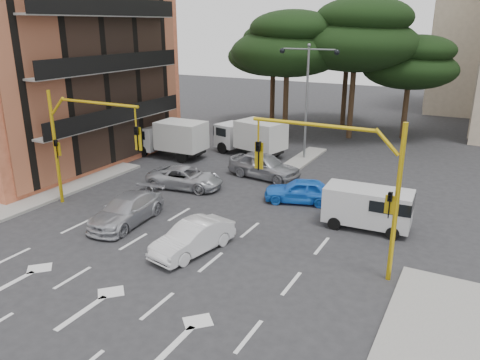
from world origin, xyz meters
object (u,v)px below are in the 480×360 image
(signal_mast_right, at_px, (349,174))
(car_white_hatch, at_px, (193,238))
(car_blue_compact, at_px, (301,191))
(car_silver_wagon, at_px, (127,210))
(signal_mast_left, at_px, (79,135))
(car_silver_cross_b, at_px, (264,166))
(van_white, at_px, (367,208))
(street_lamp_center, at_px, (307,82))
(box_truck_b, at_px, (250,138))
(box_truck_a, at_px, (170,139))
(car_silver_cross_a, at_px, (185,178))

(signal_mast_right, xyz_separation_m, car_white_hatch, (-5.93, -1.56, -3.23))
(car_blue_compact, bearing_deg, car_silver_wagon, -61.49)
(signal_mast_left, distance_m, car_white_hatch, 8.48)
(signal_mast_right, relative_size, car_silver_cross_b, 1.30)
(car_silver_cross_b, xyz_separation_m, van_white, (7.46, -4.57, 0.20))
(car_white_hatch, bearing_deg, street_lamp_center, 104.89)
(signal_mast_right, height_order, street_lamp_center, street_lamp_center)
(signal_mast_left, bearing_deg, signal_mast_right, 0.00)
(car_blue_compact, relative_size, van_white, 0.98)
(signal_mast_right, xyz_separation_m, car_silver_wagon, (-10.43, -0.50, -3.22))
(signal_mast_left, height_order, street_lamp_center, street_lamp_center)
(street_lamp_center, relative_size, car_silver_wagon, 1.70)
(signal_mast_right, distance_m, signal_mast_left, 13.61)
(street_lamp_center, height_order, car_blue_compact, street_lamp_center)
(car_blue_compact, xyz_separation_m, car_silver_cross_b, (-3.52, 2.90, 0.13))
(car_blue_compact, bearing_deg, signal_mast_right, 16.88)
(car_white_hatch, bearing_deg, signal_mast_right, 26.42)
(street_lamp_center, xyz_separation_m, van_white, (6.71, -9.67, -4.44))
(car_silver_wagon, distance_m, box_truck_b, 13.71)
(signal_mast_left, relative_size, box_truck_b, 1.12)
(car_white_hatch, distance_m, van_white, 8.30)
(signal_mast_left, distance_m, box_truck_a, 10.66)
(signal_mast_left, distance_m, car_silver_cross_b, 11.21)
(signal_mast_right, bearing_deg, street_lamp_center, 115.91)
(street_lamp_center, relative_size, car_white_hatch, 1.96)
(car_silver_cross_b, bearing_deg, car_silver_cross_a, 147.85)
(car_white_hatch, relative_size, car_silver_cross_b, 0.86)
(car_silver_wagon, height_order, car_silver_cross_b, car_silver_cross_b)
(street_lamp_center, distance_m, car_silver_cross_b, 6.93)
(car_white_hatch, height_order, car_blue_compact, car_blue_compact)
(car_silver_cross_a, xyz_separation_m, car_silver_cross_b, (3.28, 3.86, 0.17))
(car_silver_cross_a, bearing_deg, signal_mast_left, 142.02)
(signal_mast_right, xyz_separation_m, van_white, (-0.09, 4.34, -2.90))
(car_blue_compact, height_order, box_truck_b, box_truck_b)
(box_truck_b, bearing_deg, car_silver_cross_b, -130.82)
(street_lamp_center, height_order, car_silver_cross_b, street_lamp_center)
(signal_mast_right, height_order, signal_mast_left, same)
(box_truck_b, bearing_deg, signal_mast_right, -128.01)
(box_truck_b, bearing_deg, car_blue_compact, -124.22)
(van_white, bearing_deg, car_silver_wagon, -67.96)
(signal_mast_left, height_order, car_white_hatch, signal_mast_left)
(car_silver_wagon, bearing_deg, car_silver_cross_b, 68.11)
(van_white, bearing_deg, signal_mast_right, -1.79)
(box_truck_a, bearing_deg, signal_mast_right, -124.12)
(car_silver_cross_b, distance_m, box_truck_b, 5.33)
(car_silver_cross_a, height_order, van_white, van_white)
(signal_mast_left, xyz_separation_m, car_white_hatch, (7.68, -1.56, -3.23))
(car_silver_wagon, bearing_deg, car_white_hatch, -18.16)
(street_lamp_center, bearing_deg, box_truck_b, -168.10)
(street_lamp_center, distance_m, car_silver_cross_a, 10.94)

